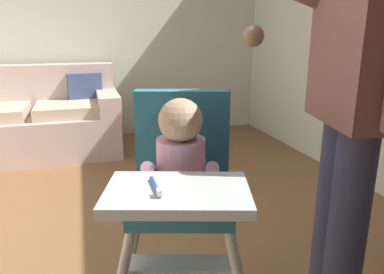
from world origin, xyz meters
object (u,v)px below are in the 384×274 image
side_table (195,115)px  sippy_cup (193,96)px  adult_standing (353,104)px  couch (35,121)px  high_chair (181,176)px

side_table → sippy_cup: (-0.02, 0.00, 0.19)m
adult_standing → side_table: (0.16, 2.39, -0.55)m
couch → sippy_cup: 1.59m
high_chair → adult_standing: size_ratio=0.59×
couch → adult_standing: adult_standing is taller
couch → side_table: bearing=75.3°
couch → adult_standing: bearing=26.2°
couch → sippy_cup: (1.52, -0.40, 0.24)m
couch → high_chair: (0.79, -2.66, 0.35)m
adult_standing → sippy_cup: bearing=-80.3°
high_chair → sippy_cup: (0.72, 2.25, -0.11)m
couch → sippy_cup: size_ratio=16.39×
couch → adult_standing: size_ratio=0.99×
high_chair → adult_standing: 0.65m
couch → side_table: (1.54, -0.40, 0.05)m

